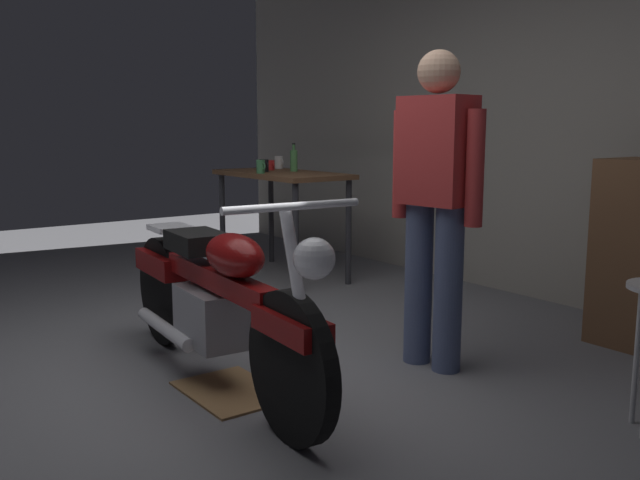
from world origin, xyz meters
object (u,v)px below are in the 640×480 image
at_px(mug_green_speckled, 261,167).
at_px(mug_red_diner, 270,165).
at_px(motorcycle, 215,298).
at_px(mug_black_matte, 264,166).
at_px(mug_white_ceramic, 279,162).
at_px(storage_bin, 196,264).
at_px(person_standing, 436,196).
at_px(bottle, 294,160).

bearing_deg(mug_green_speckled, mug_red_diner, 138.25).
xyz_separation_m(motorcycle, mug_black_matte, (-2.05, 1.55, 0.50)).
relative_size(motorcycle, mug_white_ceramic, 19.30).
bearing_deg(motorcycle, mug_white_ceramic, 145.37).
height_order(storage_bin, mug_black_matte, mug_black_matte).
xyz_separation_m(person_standing, mug_black_matte, (-2.49, 0.48, 0.03)).
bearing_deg(mug_green_speckled, motorcycle, -36.98).
xyz_separation_m(mug_red_diner, mug_white_ceramic, (-0.12, 0.17, 0.01)).
relative_size(mug_black_matte, mug_green_speckled, 1.08).
height_order(person_standing, mug_red_diner, person_standing).
relative_size(mug_white_ceramic, bottle, 0.47).
bearing_deg(mug_black_matte, bottle, 67.78).
bearing_deg(mug_green_speckled, storage_bin, -111.75).
xyz_separation_m(motorcycle, bottle, (-1.95, 1.80, 0.55)).
height_order(person_standing, mug_green_speckled, person_standing).
bearing_deg(mug_red_diner, person_standing, -13.67).
xyz_separation_m(person_standing, storage_bin, (-2.54, -0.15, -0.76)).
relative_size(mug_red_diner, mug_green_speckled, 1.08).
height_order(storage_bin, mug_green_speckled, mug_green_speckled).
xyz_separation_m(mug_black_matte, bottle, (0.10, 0.24, 0.04)).
distance_m(mug_red_diner, mug_green_speckled, 0.43).
xyz_separation_m(motorcycle, mug_green_speckled, (-1.90, 1.43, 0.51)).
distance_m(motorcycle, mug_white_ceramic, 3.05).
height_order(motorcycle, mug_white_ceramic, mug_white_ceramic).
bearing_deg(mug_red_diner, mug_black_matte, -44.25).
xyz_separation_m(person_standing, mug_red_diner, (-2.66, 0.65, 0.02)).
xyz_separation_m(person_standing, bottle, (-2.39, 0.72, 0.07)).
xyz_separation_m(mug_red_diner, mug_green_speckled, (0.32, -0.29, 0.01)).
bearing_deg(person_standing, motorcycle, 61.45).
relative_size(storage_bin, mug_red_diner, 3.66).
height_order(storage_bin, bottle, bottle).
bearing_deg(motorcycle, person_standing, 72.10).
height_order(mug_red_diner, bottle, bottle).
distance_m(person_standing, mug_red_diner, 2.74).
bearing_deg(storage_bin, mug_white_ceramic, 103.73).
relative_size(motorcycle, mug_red_diner, 18.20).
relative_size(motorcycle, person_standing, 1.31).
relative_size(mug_black_matte, bottle, 0.50).
bearing_deg(mug_black_matte, mug_white_ceramic, 130.38).
xyz_separation_m(storage_bin, mug_green_speckled, (0.20, 0.51, 0.79)).
distance_m(storage_bin, mug_red_diner, 1.12).
bearing_deg(person_standing, mug_black_matte, -17.27).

